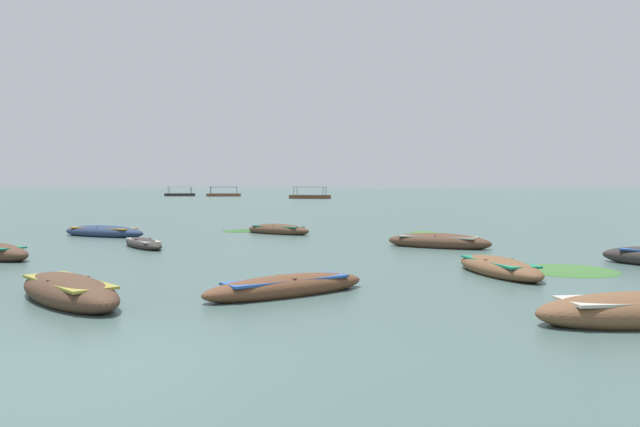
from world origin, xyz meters
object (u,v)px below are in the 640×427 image
rowboat_12 (499,268)px  rowboat_0 (438,242)px  rowboat_1 (639,311)px  ferry_1 (310,196)px  rowboat_4 (104,232)px  rowboat_9 (287,287)px  ferry_0 (224,195)px  rowboat_8 (69,291)px  ferry_2 (180,194)px  rowboat_10 (143,244)px  rowboat_3 (278,230)px

rowboat_12 → rowboat_0: bearing=92.1°
rowboat_1 → ferry_1: size_ratio=0.45×
rowboat_4 → rowboat_9: bearing=-57.7°
rowboat_0 → ferry_0: ferry_0 is taller
rowboat_0 → rowboat_8: 14.18m
rowboat_1 → rowboat_4: (-15.34, 17.41, -0.01)m
rowboat_8 → rowboat_4: bearing=108.2°
rowboat_4 → ferry_2: size_ratio=0.61×
rowboat_4 → rowboat_0: bearing=-18.9°
rowboat_0 → rowboat_4: 15.19m
rowboat_1 → rowboat_9: bearing=156.6°
rowboat_0 → ferry_2: bearing=107.7°
rowboat_0 → rowboat_1: 12.54m
rowboat_8 → ferry_1: size_ratio=0.43×
ferry_2 → rowboat_9: bearing=-75.4°
rowboat_0 → ferry_0: size_ratio=0.46×
rowboat_8 → rowboat_10: bearing=99.5°
rowboat_0 → rowboat_3: size_ratio=1.13×
rowboat_0 → rowboat_1: bearing=-85.6°
rowboat_9 → rowboat_12: rowboat_12 is taller
rowboat_3 → ferry_2: bearing=105.8°
rowboat_1 → rowboat_4: 23.20m
ferry_0 → ferry_2: bearing=164.8°
rowboat_0 → rowboat_3: (-6.51, 6.46, -0.02)m
ferry_1 → ferry_2: bearing=135.5°
rowboat_1 → ferry_0: bearing=102.4°
rowboat_9 → rowboat_1: bearing=-23.4°
rowboat_3 → rowboat_12: 15.01m
rowboat_8 → rowboat_9: (4.20, 0.86, -0.05)m
rowboat_12 → ferry_2: size_ratio=0.50×
rowboat_1 → ferry_2: (-42.24, 141.96, 0.25)m
rowboat_9 → rowboat_0: bearing=63.2°
rowboat_10 → ferry_2: bearing=103.1°
ferry_1 → ferry_2: (-33.88, 33.29, -0.00)m
rowboat_10 → ferry_1: ferry_1 is taller
rowboat_12 → rowboat_1: bearing=-82.7°
rowboat_3 → rowboat_12: bearing=-63.2°
rowboat_0 → ferry_0: 129.71m
rowboat_8 → ferry_0: (-20.38, 137.06, 0.24)m
rowboat_3 → ferry_1: ferry_1 is taller
rowboat_4 → ferry_1: 91.53m
rowboat_0 → ferry_2: size_ratio=0.53×
rowboat_3 → ferry_2: ferry_2 is taller
ferry_2 → rowboat_0: bearing=-72.3°
rowboat_9 → ferry_1: 106.12m
rowboat_4 → rowboat_12: rowboat_4 is taller
rowboat_0 → rowboat_1: rowboat_0 is taller
rowboat_8 → ferry_0: bearing=98.5°
rowboat_0 → rowboat_12: (0.26, -6.93, -0.03)m
rowboat_3 → rowboat_8: size_ratio=1.00×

